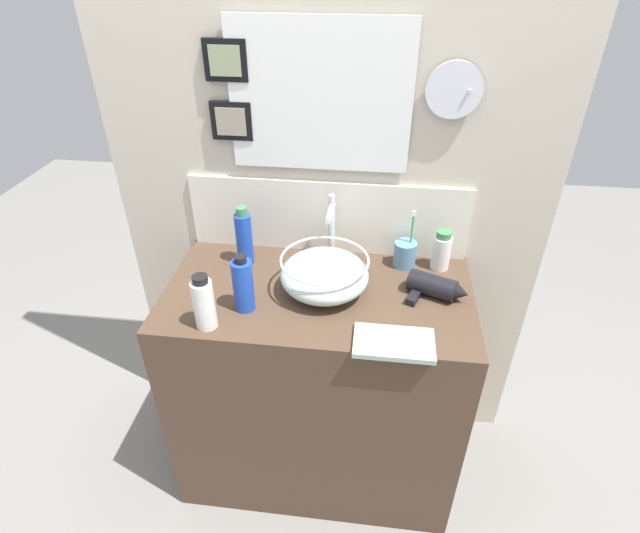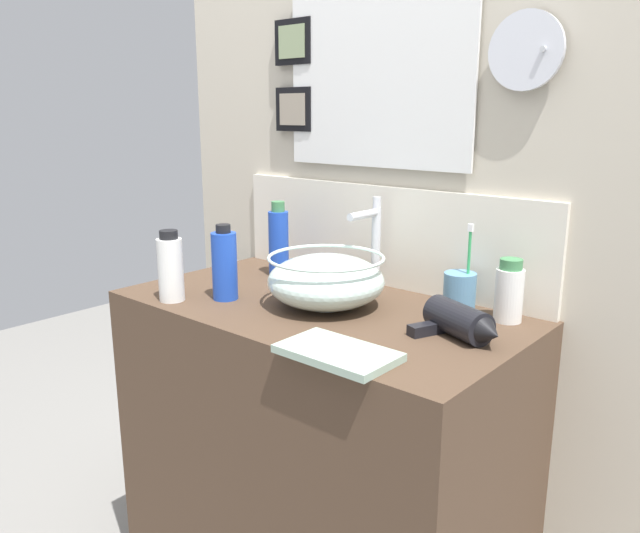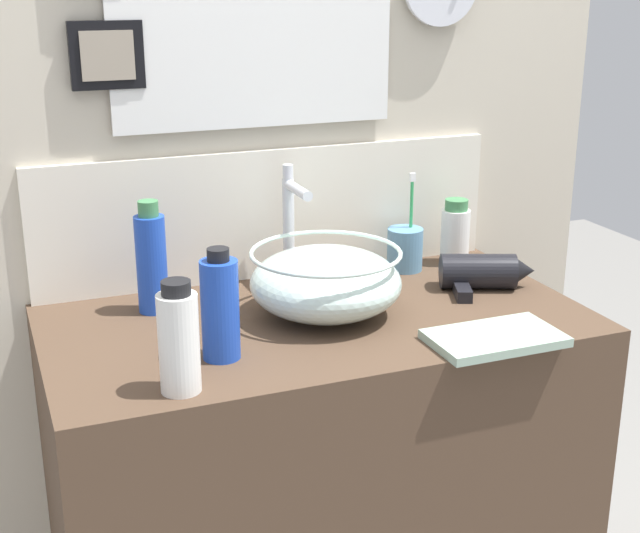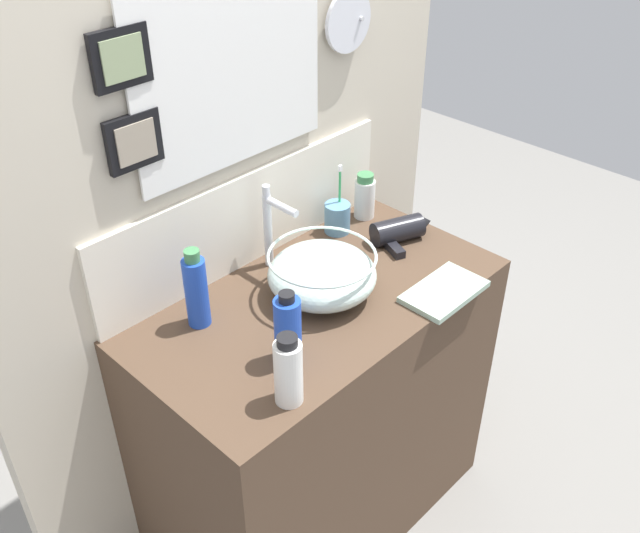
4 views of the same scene
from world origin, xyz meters
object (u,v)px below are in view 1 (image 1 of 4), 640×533
object	(u,v)px
shampoo_bottle	(244,237)
glass_bowl_sink	(325,274)
hand_towel	(394,343)
faucet	(331,225)
lotion_bottle	(243,285)
spray_bottle	(204,303)
soap_dispenser	(442,251)
toothbrush_cup	(405,254)
hair_drier	(436,287)

from	to	relation	value
shampoo_bottle	glass_bowl_sink	bearing A→B (deg)	-25.16
glass_bowl_sink	hand_towel	xyz separation A→B (m)	(0.23, -0.23, -0.06)
glass_bowl_sink	faucet	world-z (taller)	faucet
lotion_bottle	glass_bowl_sink	bearing A→B (deg)	26.48
spray_bottle	soap_dispenser	bearing A→B (deg)	29.47
spray_bottle	soap_dispenser	size ratio (longest dim) A/B	1.24
toothbrush_cup	spray_bottle	bearing A→B (deg)	-145.68
faucet	spray_bottle	distance (m)	0.53
hair_drier	soap_dispenser	bearing A→B (deg)	81.02
glass_bowl_sink	shampoo_bottle	bearing A→B (deg)	154.84
toothbrush_cup	spray_bottle	world-z (taller)	toothbrush_cup
glass_bowl_sink	lotion_bottle	bearing A→B (deg)	-153.52
toothbrush_cup	soap_dispenser	size ratio (longest dim) A/B	1.45
toothbrush_cup	hand_towel	distance (m)	0.42
glass_bowl_sink	soap_dispenser	distance (m)	0.43
hair_drier	toothbrush_cup	size ratio (longest dim) A/B	0.97
faucet	lotion_bottle	world-z (taller)	faucet
lotion_bottle	spray_bottle	world-z (taller)	lotion_bottle
glass_bowl_sink	hair_drier	bearing A→B (deg)	2.74
soap_dispenser	hand_towel	size ratio (longest dim) A/B	0.63
hand_towel	glass_bowl_sink	bearing A→B (deg)	134.31
faucet	lotion_bottle	size ratio (longest dim) A/B	1.29
faucet	shampoo_bottle	distance (m)	0.31
glass_bowl_sink	shampoo_bottle	xyz separation A→B (m)	(-0.30, 0.14, 0.03)
shampoo_bottle	soap_dispenser	bearing A→B (deg)	4.00
faucet	hair_drier	distance (m)	0.41
hand_towel	soap_dispenser	bearing A→B (deg)	69.40
shampoo_bottle	soap_dispenser	distance (m)	0.68
toothbrush_cup	hand_towel	bearing A→B (deg)	-94.73
soap_dispenser	toothbrush_cup	bearing A→B (deg)	-179.91
toothbrush_cup	shampoo_bottle	world-z (taller)	shampoo_bottle
shampoo_bottle	hand_towel	bearing A→B (deg)	-35.35
spray_bottle	soap_dispenser	distance (m)	0.82
shampoo_bottle	soap_dispenser	world-z (taller)	shampoo_bottle
lotion_bottle	faucet	bearing A→B (deg)	52.53
glass_bowl_sink	soap_dispenser	xyz separation A→B (m)	(0.38, 0.19, 0.00)
faucet	toothbrush_cup	bearing A→B (deg)	-0.70
glass_bowl_sink	hair_drier	distance (m)	0.36
shampoo_bottle	spray_bottle	xyz separation A→B (m)	(-0.03, -0.36, -0.02)
glass_bowl_sink	hand_towel	distance (m)	0.33
lotion_bottle	soap_dispenser	bearing A→B (deg)	26.20
spray_bottle	faucet	bearing A→B (deg)	51.00
soap_dispenser	hair_drier	bearing A→B (deg)	-98.98
hand_towel	shampoo_bottle	bearing A→B (deg)	144.65
hair_drier	lotion_bottle	bearing A→B (deg)	-167.20
toothbrush_cup	lotion_bottle	xyz separation A→B (m)	(-0.50, -0.31, 0.04)
hair_drier	spray_bottle	xyz separation A→B (m)	(-0.69, -0.23, 0.05)
soap_dispenser	hand_towel	world-z (taller)	soap_dispenser
lotion_bottle	soap_dispenser	distance (m)	0.69
faucet	shampoo_bottle	bearing A→B (deg)	-170.34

